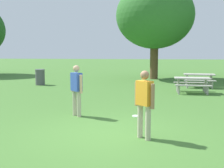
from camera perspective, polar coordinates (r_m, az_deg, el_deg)
The scene contains 8 objects.
ground_plane at distance 7.16m, azimuth -0.97°, elevation -10.14°, with size 120.00×120.00×0.00m, color #447530.
person_thrower at distance 6.55m, azimuth 6.71°, elevation -3.31°, with size 0.47×0.45×1.64m.
person_catcher at distance 8.86m, azimuth -7.35°, elevation -0.64°, with size 0.47×0.45×1.64m.
frisbee at distance 8.92m, azimuth 5.06°, elevation -6.62°, with size 0.27×0.27×0.03m, color white.
picnic_table_near at distance 14.22m, azimuth 16.22°, elevation 0.47°, with size 1.76×1.49×0.77m.
picnic_table_far at distance 16.52m, azimuth 17.57°, elevation 1.29°, with size 1.81×1.56×0.77m.
trash_can_further_along at distance 17.41m, azimuth -14.66°, elevation 1.40°, with size 0.59×0.59×0.96m.
tree_broad_center at distance 20.77m, azimuth 8.86°, elevation 13.77°, with size 5.63×5.63×7.01m.
Camera 1 is at (0.96, -6.78, 2.11)m, focal length 44.16 mm.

